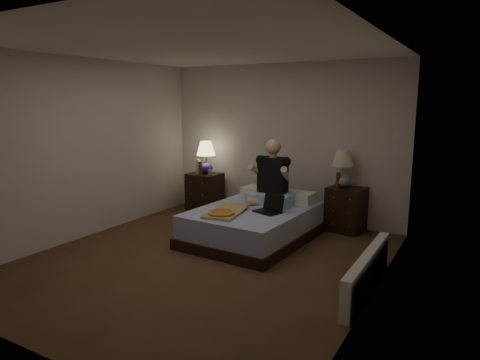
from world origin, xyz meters
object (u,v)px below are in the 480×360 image
Objects in this scene: nightstand_left at (205,193)px; soda_can at (210,173)px; lamp_right at (343,168)px; water_bottle at (198,167)px; bed at (253,224)px; nightstand_right at (346,209)px; beer_bottle_left at (200,168)px; pizza_box at (221,214)px; beer_bottle_right at (338,180)px; radiator at (367,272)px; person at (271,172)px; lamp_left at (206,158)px; laptop at (267,204)px.

nightstand_left is 0.45m from soda_can.
lamp_right reaches higher than water_bottle.
bed is 2.74× the size of nightstand_right.
pizza_box is (1.27, -1.36, -0.30)m from beer_bottle_left.
nightstand_right is at bearing 4.75° from water_bottle.
water_bottle is at bearing -177.09° from beer_bottle_right.
radiator is at bearing -27.37° from water_bottle.
person is at bearing -15.07° from beer_bottle_left.
lamp_left is (-1.42, 0.95, 0.73)m from bed.
nightstand_left is 2.71× the size of water_bottle.
radiator is (0.85, -1.92, -0.74)m from lamp_right.
person is (1.51, -0.57, -0.04)m from lamp_left.
beer_bottle_left is at bearing 152.90° from radiator.
beer_bottle_left is at bearing -79.68° from nightstand_left.
water_bottle is at bearing 162.42° from person.
water_bottle is 2.41m from beer_bottle_right.
beer_bottle_left is 0.30× the size of pizza_box.
bed is at bearing -33.73° from lamp_left.
lamp_left reaches higher than laptop.
person is (-0.90, -0.69, 0.59)m from nightstand_right.
person is at bearing 143.80° from radiator.
beer_bottle_right is at bearing -134.78° from nightstand_right.
beer_bottle_right reaches higher than soda_can.
bed is 0.79m from person.
soda_can is at bearing 151.07° from radiator.
pizza_box reaches higher than radiator.
water_bottle is 1.09× the size of beer_bottle_right.
bed is 3.21× the size of lamp_left.
water_bottle is 0.11m from beer_bottle_left.
beer_bottle_left is at bearing -36.24° from water_bottle.
lamp_right is 0.19m from beer_bottle_right.
lamp_right is at bearing 79.54° from laptop.
nightstand_left reaches higher than radiator.
nightstand_left reaches higher than bed.
beer_bottle_left reaches higher than radiator.
lamp_right is at bearing 113.90° from radiator.
bed is at bearing -125.57° from nightstand_right.
bed is 1.73m from nightstand_left.
nightstand_left is 2.37m from beer_bottle_right.
nightstand_left is 0.89× the size of pizza_box.
lamp_left is 0.74× the size of pizza_box.
beer_bottle_right is 0.25× the size of person.
lamp_right reaches higher than pizza_box.
nightstand_right is 2.50m from lamp_left.
beer_bottle_left is at bearing 171.70° from laptop.
laptop is (1.69, -1.04, -0.39)m from lamp_left.
lamp_left is at bearing -179.34° from beer_bottle_right.
laptop reaches higher than radiator.
beer_bottle_right is 1.25m from laptop.
beer_bottle_left is (-1.43, 0.79, 0.57)m from bed.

